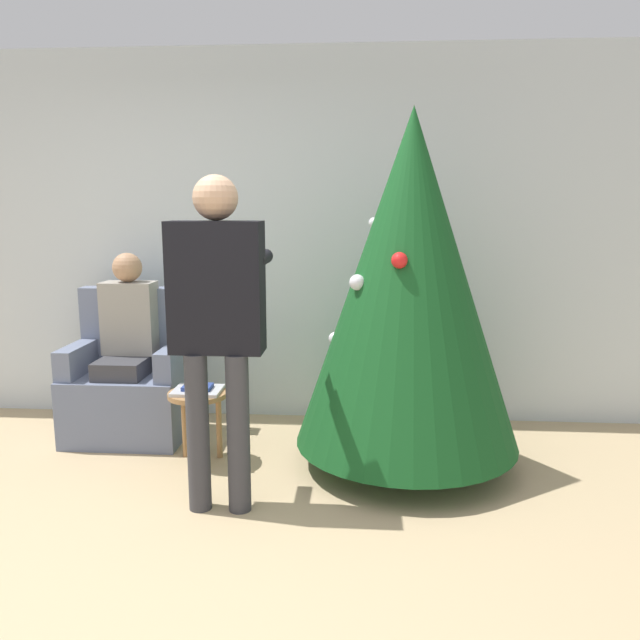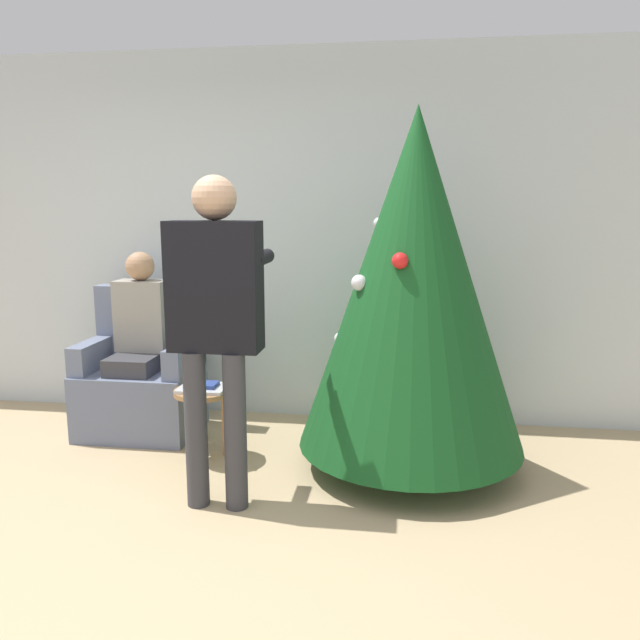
# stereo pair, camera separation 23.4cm
# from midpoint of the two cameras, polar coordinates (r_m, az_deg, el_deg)

# --- Properties ---
(ground_plane) EXTENTS (14.00, 14.00, 0.00)m
(ground_plane) POSITION_cam_midpoint_polar(r_m,az_deg,el_deg) (3.06, -15.61, -21.51)
(ground_plane) COLOR tan
(wall_back) EXTENTS (8.00, 0.06, 2.70)m
(wall_back) POSITION_cam_midpoint_polar(r_m,az_deg,el_deg) (4.72, -5.49, 7.42)
(wall_back) COLOR silver
(wall_back) RESTS_ON ground_plane
(christmas_tree) EXTENTS (1.36, 1.36, 2.16)m
(christmas_tree) POSITION_cam_midpoint_polar(r_m,az_deg,el_deg) (3.73, 10.35, 3.43)
(christmas_tree) COLOR brown
(christmas_tree) RESTS_ON ground_plane
(armchair) EXTENTS (0.79, 0.61, 1.02)m
(armchair) POSITION_cam_midpoint_polar(r_m,az_deg,el_deg) (4.60, -14.48, -5.47)
(armchair) COLOR slate
(armchair) RESTS_ON ground_plane
(person_seated) EXTENTS (0.36, 0.46, 1.28)m
(person_seated) POSITION_cam_midpoint_polar(r_m,az_deg,el_deg) (4.50, -14.82, -1.32)
(person_seated) COLOR #38383D
(person_seated) RESTS_ON ground_plane
(person_standing) EXTENTS (0.49, 0.57, 1.75)m
(person_standing) POSITION_cam_midpoint_polar(r_m,az_deg,el_deg) (3.26, -7.53, 0.94)
(person_standing) COLOR #38383D
(person_standing) RESTS_ON ground_plane
(side_stool) EXTENTS (0.37, 0.37, 0.45)m
(side_stool) POSITION_cam_midpoint_polar(r_m,az_deg,el_deg) (4.02, -8.94, -7.41)
(side_stool) COLOR #A37547
(side_stool) RESTS_ON ground_plane
(laptop) EXTENTS (0.30, 0.24, 0.02)m
(laptop) POSITION_cam_midpoint_polar(r_m,az_deg,el_deg) (3.99, -8.97, -6.18)
(laptop) COLOR silver
(laptop) RESTS_ON side_stool
(book) EXTENTS (0.18, 0.13, 0.02)m
(book) POSITION_cam_midpoint_polar(r_m,az_deg,el_deg) (3.98, -8.98, -5.88)
(book) COLOR navy
(book) RESTS_ON laptop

